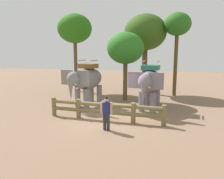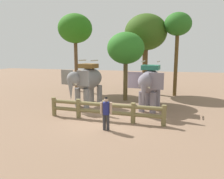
% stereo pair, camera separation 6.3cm
% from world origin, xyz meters
% --- Properties ---
extents(ground_plane, '(60.00, 60.00, 0.00)m').
position_xyz_m(ground_plane, '(0.00, 0.00, 0.00)').
color(ground_plane, '#82644D').
extents(log_fence, '(6.31, 0.54, 1.05)m').
position_xyz_m(log_fence, '(0.00, -0.04, 0.60)').
color(log_fence, olive).
rests_on(log_fence, ground).
extents(elephant_near_left, '(2.26, 3.64, 3.05)m').
position_xyz_m(elephant_near_left, '(-2.09, 2.90, 1.71)').
color(elephant_near_left, slate).
rests_on(elephant_near_left, ground).
extents(elephant_center, '(2.02, 3.57, 3.03)m').
position_xyz_m(elephant_center, '(2.07, 2.74, 1.70)').
color(elephant_center, slate).
rests_on(elephant_center, ground).
extents(tourist_woman_in_black, '(0.55, 0.34, 1.57)m').
position_xyz_m(tourist_woman_in_black, '(0.47, -1.42, 0.91)').
color(tourist_woman_in_black, '#2B2B31').
rests_on(tourist_woman_in_black, ground).
extents(tree_far_left, '(2.69, 2.69, 4.98)m').
position_xyz_m(tree_far_left, '(0.11, 5.08, 3.79)').
color(tree_far_left, brown).
rests_on(tree_far_left, ground).
extents(tree_back_center, '(2.12, 2.12, 6.60)m').
position_xyz_m(tree_back_center, '(3.72, 7.73, 5.54)').
color(tree_back_center, brown).
rests_on(tree_back_center, ground).
extents(tree_far_right, '(3.02, 3.02, 6.88)m').
position_xyz_m(tree_far_right, '(-4.98, 7.85, 5.53)').
color(tree_far_right, brown).
rests_on(tree_far_right, ground).
extents(tree_deep_back, '(3.54, 3.54, 6.68)m').
position_xyz_m(tree_deep_back, '(1.18, 8.31, 5.11)').
color(tree_deep_back, brown).
rests_on(tree_deep_back, ground).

